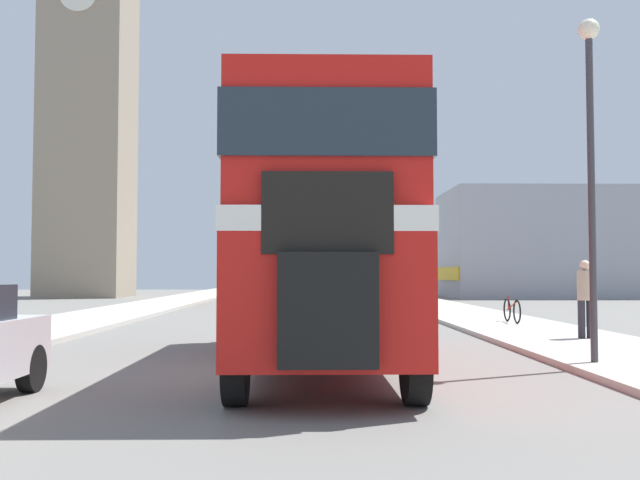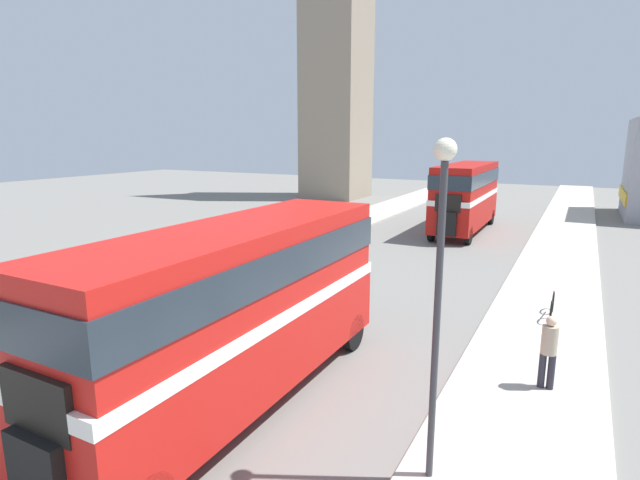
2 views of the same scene
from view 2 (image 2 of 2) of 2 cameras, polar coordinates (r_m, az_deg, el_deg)
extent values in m
plane|color=slate|center=(12.04, -16.39, -18.60)|extent=(120.00, 120.00, 0.00)
cube|color=red|center=(11.70, -9.13, -12.11)|extent=(2.47, 9.45, 1.60)
cube|color=white|center=(11.36, -9.29, -7.75)|extent=(2.49, 9.50, 0.29)
cube|color=red|center=(11.06, -9.46, -2.79)|extent=(2.42, 9.26, 1.74)
cube|color=#232D38|center=(11.04, -9.48, -2.35)|extent=(2.49, 9.35, 0.78)
cube|color=black|center=(8.90, -29.68, -22.52)|extent=(1.11, 0.20, 1.28)
cube|color=black|center=(8.42, -29.66, -16.03)|extent=(1.48, 0.12, 0.93)
cylinder|color=black|center=(10.46, -28.22, -21.39)|extent=(0.28, 1.03, 1.03)
cylinder|color=black|center=(15.47, -3.78, -8.99)|extent=(0.28, 1.03, 1.03)
cylinder|color=black|center=(14.51, 3.72, -10.42)|extent=(0.28, 1.03, 1.03)
cube|color=#B2140F|center=(32.87, 16.22, 3.17)|extent=(2.38, 9.21, 1.67)
cube|color=white|center=(32.74, 16.32, 4.88)|extent=(2.40, 9.26, 0.30)
cube|color=#B2140F|center=(32.64, 16.43, 6.73)|extent=(2.33, 9.03, 1.82)
cube|color=#232D38|center=(32.63, 16.44, 6.89)|extent=(2.40, 9.12, 0.82)
cube|color=black|center=(28.34, 14.24, 1.79)|extent=(1.07, 0.20, 1.34)
cube|color=black|center=(28.30, 14.42, 4.08)|extent=(1.43, 0.12, 0.97)
cylinder|color=black|center=(29.60, 12.63, 0.86)|extent=(0.28, 1.03, 1.03)
cylinder|color=black|center=(29.14, 16.60, 0.47)|extent=(0.28, 1.03, 1.03)
cylinder|color=black|center=(36.76, 15.74, 2.80)|extent=(0.28, 1.03, 1.03)
cylinder|color=black|center=(36.39, 18.96, 2.51)|extent=(0.28, 1.03, 1.03)
cylinder|color=black|center=(13.22, -31.53, -15.51)|extent=(0.20, 0.64, 0.64)
cylinder|color=#282833|center=(13.33, 24.03, -13.39)|extent=(0.16, 0.16, 0.87)
cylinder|color=#282833|center=(13.32, 24.90, -13.48)|extent=(0.16, 0.16, 0.87)
cylinder|color=tan|center=(13.03, 24.76, -10.32)|extent=(0.36, 0.36, 0.69)
sphere|color=beige|center=(12.87, 24.94, -8.40)|extent=(0.24, 0.24, 0.24)
torus|color=black|center=(17.82, 24.89, -7.39)|extent=(0.05, 0.71, 0.71)
torus|color=black|center=(18.82, 25.08, -6.41)|extent=(0.05, 0.71, 0.71)
cylinder|color=maroon|center=(18.27, 25.03, -6.45)|extent=(0.04, 1.06, 0.34)
cylinder|color=maroon|center=(18.61, 25.12, -5.92)|extent=(0.04, 0.04, 0.43)
cylinder|color=#38383D|center=(8.61, 13.15, -9.84)|extent=(0.12, 0.12, 5.50)
sphere|color=#EFEACC|center=(8.03, 14.14, 10.01)|extent=(0.36, 0.36, 0.36)
cube|color=gray|center=(50.05, 1.90, 18.91)|extent=(5.47, 5.47, 24.35)
cube|color=gold|center=(44.52, 31.30, 4.43)|extent=(0.12, 8.02, 0.87)
camera|label=1|loc=(9.08, -87.21, -29.08)|focal=40.00mm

